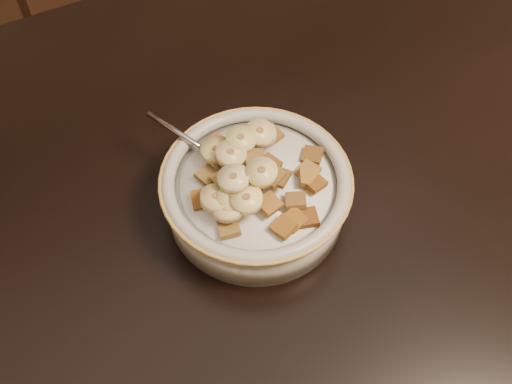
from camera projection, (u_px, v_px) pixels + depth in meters
name	position (u px, v px, depth m)	size (l,w,h in m)	color
table	(343.00, 192.00, 0.65)	(1.40, 0.90, 0.04)	black
chair	(144.00, 47.00, 1.18)	(0.41, 0.41, 0.94)	#341E12
cereal_bowl	(256.00, 196.00, 0.59)	(0.19, 0.19, 0.04)	#BBB49D
milk	(256.00, 184.00, 0.58)	(0.15, 0.15, 0.00)	white
spoon	(232.00, 168.00, 0.58)	(0.03, 0.04, 0.01)	#A4A5AB
cereal_square_0	(284.00, 227.00, 0.54)	(0.02, 0.02, 0.01)	#8D5C18
cereal_square_1	(229.00, 228.00, 0.54)	(0.02, 0.02, 0.01)	brown
cereal_square_2	(312.00, 155.00, 0.59)	(0.02, 0.02, 0.01)	brown
cereal_square_3	(296.00, 201.00, 0.55)	(0.02, 0.02, 0.01)	brown
cereal_square_4	(272.00, 176.00, 0.55)	(0.02, 0.02, 0.01)	olive
cereal_square_5	(223.00, 151.00, 0.59)	(0.02, 0.02, 0.01)	brown
cereal_square_6	(217.00, 143.00, 0.60)	(0.02, 0.02, 0.01)	brown
cereal_square_7	(223.00, 179.00, 0.56)	(0.02, 0.02, 0.01)	olive
cereal_square_8	(269.00, 164.00, 0.57)	(0.02, 0.02, 0.01)	brown
cereal_square_9	(208.00, 175.00, 0.57)	(0.02, 0.02, 0.01)	olive
cereal_square_10	(249.00, 195.00, 0.55)	(0.02, 0.02, 0.01)	brown
cereal_square_11	(202.00, 199.00, 0.56)	(0.02, 0.02, 0.01)	brown
cereal_square_12	(269.00, 204.00, 0.55)	(0.02, 0.02, 0.01)	brown
cereal_square_13	(307.00, 217.00, 0.55)	(0.02, 0.02, 0.01)	brown
cereal_square_14	(250.00, 141.00, 0.59)	(0.02, 0.02, 0.01)	olive
cereal_square_15	(294.00, 220.00, 0.54)	(0.02, 0.02, 0.01)	brown
cereal_square_16	(255.00, 158.00, 0.57)	(0.02, 0.02, 0.01)	brown
cereal_square_17	(271.00, 135.00, 0.61)	(0.02, 0.02, 0.01)	brown
cereal_square_18	(314.00, 182.00, 0.57)	(0.02, 0.02, 0.01)	brown
cereal_square_19	(238.00, 168.00, 0.56)	(0.02, 0.02, 0.01)	brown
cereal_square_20	(216.00, 196.00, 0.55)	(0.02, 0.02, 0.01)	brown
cereal_square_21	(278.00, 177.00, 0.56)	(0.02, 0.02, 0.01)	brown
cereal_square_22	(308.00, 171.00, 0.58)	(0.02, 0.02, 0.01)	olive
cereal_square_23	(309.00, 178.00, 0.57)	(0.02, 0.02, 0.01)	olive
banana_slice_0	(216.00, 151.00, 0.58)	(0.03, 0.03, 0.01)	#FDE894
banana_slice_1	(231.00, 154.00, 0.56)	(0.03, 0.03, 0.01)	beige
banana_slice_2	(260.00, 133.00, 0.58)	(0.03, 0.03, 0.01)	beige
banana_slice_3	(262.00, 135.00, 0.59)	(0.03, 0.03, 0.01)	#E8D886
banana_slice_4	(216.00, 199.00, 0.54)	(0.03, 0.03, 0.01)	tan
banana_slice_5	(234.00, 179.00, 0.54)	(0.03, 0.03, 0.01)	beige
banana_slice_6	(233.00, 199.00, 0.54)	(0.03, 0.03, 0.01)	#FEEE8A
banana_slice_7	(261.00, 173.00, 0.54)	(0.03, 0.03, 0.01)	#E7CB7C
banana_slice_8	(241.00, 140.00, 0.57)	(0.03, 0.03, 0.01)	#D3C36B
banana_slice_9	(228.00, 208.00, 0.54)	(0.03, 0.03, 0.01)	#F2CC7B
banana_slice_10	(247.00, 200.00, 0.53)	(0.03, 0.03, 0.01)	#F6DB8C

